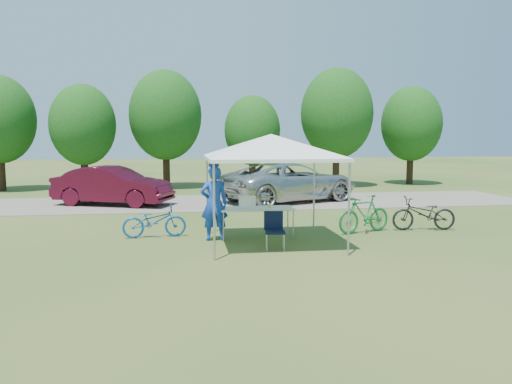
{
  "coord_description": "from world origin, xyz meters",
  "views": [
    {
      "loc": [
        -2.14,
        -12.07,
        2.66
      ],
      "look_at": [
        -0.08,
        2.0,
        1.08
      ],
      "focal_mm": 35.0,
      "sensor_mm": 36.0,
      "label": 1
    }
  ],
  "objects_px": {
    "bike_green": "(364,214)",
    "minivan": "(290,182)",
    "folding_chair": "(274,227)",
    "bike_blue": "(154,221)",
    "cooler": "(247,202)",
    "sedan": "(113,186)",
    "bike_dark": "(424,214)",
    "folding_table": "(257,209)",
    "cyclist": "(214,203)"
  },
  "relations": [
    {
      "from": "folding_chair",
      "to": "minivan",
      "type": "relative_size",
      "value": 0.15
    },
    {
      "from": "folding_table",
      "to": "cooler",
      "type": "bearing_deg",
      "value": 180.0
    },
    {
      "from": "folding_table",
      "to": "bike_green",
      "type": "height_order",
      "value": "bike_green"
    },
    {
      "from": "folding_table",
      "to": "folding_chair",
      "type": "distance_m",
      "value": 1.44
    },
    {
      "from": "folding_table",
      "to": "bike_green",
      "type": "xyz_separation_m",
      "value": [
        3.05,
        0.2,
        -0.23
      ]
    },
    {
      "from": "cooler",
      "to": "bike_dark",
      "type": "distance_m",
      "value": 5.16
    },
    {
      "from": "folding_chair",
      "to": "cyclist",
      "type": "xyz_separation_m",
      "value": [
        -1.35,
        1.2,
        0.43
      ]
    },
    {
      "from": "minivan",
      "to": "sedan",
      "type": "relative_size",
      "value": 1.27
    },
    {
      "from": "cyclist",
      "to": "sedan",
      "type": "bearing_deg",
      "value": -66.21
    },
    {
      "from": "bike_blue",
      "to": "cyclist",
      "type": "bearing_deg",
      "value": -116.74
    },
    {
      "from": "folding_table",
      "to": "minivan",
      "type": "relative_size",
      "value": 0.33
    },
    {
      "from": "minivan",
      "to": "cooler",
      "type": "bearing_deg",
      "value": 135.17
    },
    {
      "from": "sedan",
      "to": "folding_table",
      "type": "bearing_deg",
      "value": -125.44
    },
    {
      "from": "cooler",
      "to": "bike_dark",
      "type": "bearing_deg",
      "value": 3.47
    },
    {
      "from": "folding_table",
      "to": "bike_blue",
      "type": "distance_m",
      "value": 2.73
    },
    {
      "from": "folding_chair",
      "to": "bike_green",
      "type": "bearing_deg",
      "value": 37.25
    },
    {
      "from": "cooler",
      "to": "bike_dark",
      "type": "relative_size",
      "value": 0.24
    },
    {
      "from": "cyclist",
      "to": "minivan",
      "type": "relative_size",
      "value": 0.33
    },
    {
      "from": "cyclist",
      "to": "bike_dark",
      "type": "distance_m",
      "value": 6.05
    },
    {
      "from": "folding_table",
      "to": "folding_chair",
      "type": "xyz_separation_m",
      "value": [
        0.21,
        -1.41,
        -0.22
      ]
    },
    {
      "from": "bike_blue",
      "to": "bike_dark",
      "type": "height_order",
      "value": "bike_dark"
    },
    {
      "from": "cooler",
      "to": "bike_green",
      "type": "height_order",
      "value": "cooler"
    },
    {
      "from": "folding_chair",
      "to": "bike_dark",
      "type": "relative_size",
      "value": 0.49
    },
    {
      "from": "bike_green",
      "to": "minivan",
      "type": "bearing_deg",
      "value": 165.0
    },
    {
      "from": "bike_blue",
      "to": "bike_dark",
      "type": "relative_size",
      "value": 0.91
    },
    {
      "from": "folding_chair",
      "to": "bike_blue",
      "type": "distance_m",
      "value": 3.42
    },
    {
      "from": "folding_table",
      "to": "cooler",
      "type": "relative_size",
      "value": 4.46
    },
    {
      "from": "cooler",
      "to": "sedan",
      "type": "relative_size",
      "value": 0.1
    },
    {
      "from": "folding_chair",
      "to": "bike_green",
      "type": "distance_m",
      "value": 3.26
    },
    {
      "from": "cyclist",
      "to": "bike_dark",
      "type": "xyz_separation_m",
      "value": [
        6.01,
        0.52,
        -0.48
      ]
    },
    {
      "from": "folding_chair",
      "to": "bike_blue",
      "type": "xyz_separation_m",
      "value": [
        -2.9,
        1.81,
        -0.09
      ]
    },
    {
      "from": "folding_table",
      "to": "bike_blue",
      "type": "xyz_separation_m",
      "value": [
        -2.69,
        0.4,
        -0.32
      ]
    },
    {
      "from": "bike_dark",
      "to": "minivan",
      "type": "xyz_separation_m",
      "value": [
        -2.43,
        6.78,
        0.34
      ]
    },
    {
      "from": "folding_chair",
      "to": "sedan",
      "type": "height_order",
      "value": "sedan"
    },
    {
      "from": "cooler",
      "to": "folding_table",
      "type": "bearing_deg",
      "value": -0.0
    },
    {
      "from": "sedan",
      "to": "cooler",
      "type": "bearing_deg",
      "value": -126.92
    },
    {
      "from": "folding_chair",
      "to": "cooler",
      "type": "bearing_deg",
      "value": 116.08
    },
    {
      "from": "bike_green",
      "to": "bike_dark",
      "type": "xyz_separation_m",
      "value": [
        1.83,
        0.11,
        -0.05
      ]
    },
    {
      "from": "folding_table",
      "to": "bike_blue",
      "type": "bearing_deg",
      "value": 171.43
    },
    {
      "from": "folding_chair",
      "to": "cooler",
      "type": "relative_size",
      "value": 2.06
    },
    {
      "from": "cooler",
      "to": "bike_dark",
      "type": "xyz_separation_m",
      "value": [
        5.13,
        0.31,
        -0.48
      ]
    },
    {
      "from": "cyclist",
      "to": "sedan",
      "type": "distance_m",
      "value": 7.98
    },
    {
      "from": "bike_green",
      "to": "bike_dark",
      "type": "height_order",
      "value": "bike_green"
    },
    {
      "from": "folding_chair",
      "to": "cyclist",
      "type": "relative_size",
      "value": 0.47
    },
    {
      "from": "folding_chair",
      "to": "bike_green",
      "type": "xyz_separation_m",
      "value": [
        2.83,
        1.61,
        -0.0
      ]
    },
    {
      "from": "folding_table",
      "to": "bike_dark",
      "type": "bearing_deg",
      "value": 3.65
    },
    {
      "from": "folding_chair",
      "to": "bike_green",
      "type": "height_order",
      "value": "bike_green"
    },
    {
      "from": "bike_green",
      "to": "bike_dark",
      "type": "distance_m",
      "value": 1.83
    },
    {
      "from": "bike_green",
      "to": "sedan",
      "type": "distance_m",
      "value": 10.23
    },
    {
      "from": "folding_table",
      "to": "sedan",
      "type": "distance_m",
      "value": 8.36
    }
  ]
}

